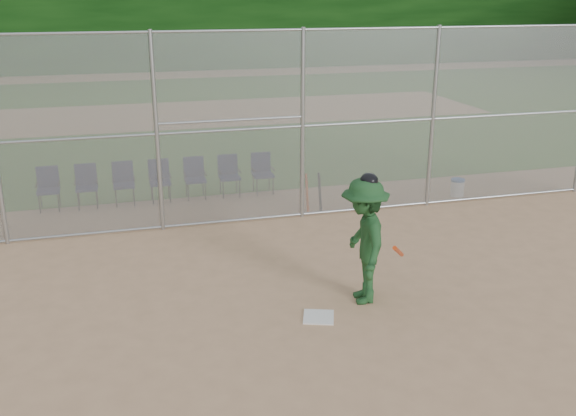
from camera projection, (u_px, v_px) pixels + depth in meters
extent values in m
plane|color=tan|center=(334.00, 334.00, 9.21)|extent=(100.00, 100.00, 0.00)
plane|color=#2E5D1C|center=(186.00, 114.00, 25.65)|extent=(100.00, 100.00, 0.00)
plane|color=tan|center=(186.00, 114.00, 25.65)|extent=(24.00, 24.00, 0.00)
cube|color=gray|center=(256.00, 129.00, 13.13)|extent=(16.00, 0.02, 4.00)
cylinder|color=#9EA3A8|center=(254.00, 30.00, 12.51)|extent=(16.00, 0.05, 0.05)
cube|color=white|center=(319.00, 317.00, 9.68)|extent=(0.58, 0.58, 0.02)
imported|color=#1D4922|center=(364.00, 241.00, 9.92)|extent=(0.95, 1.41, 2.02)
ellipsoid|color=black|center=(366.00, 180.00, 9.61)|extent=(0.27, 0.30, 0.23)
cylinder|color=#DF4115|center=(398.00, 251.00, 9.68)|extent=(0.49, 0.68, 0.46)
cylinder|color=white|center=(457.00, 188.00, 15.37)|extent=(0.31, 0.31, 0.37)
cylinder|color=#2757AA|center=(458.00, 180.00, 15.30)|extent=(0.33, 0.33, 0.05)
cylinder|color=#D84C14|center=(307.00, 193.00, 14.26)|extent=(0.06, 0.24, 0.84)
cylinder|color=black|center=(320.00, 192.00, 14.33)|extent=(0.06, 0.27, 0.84)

